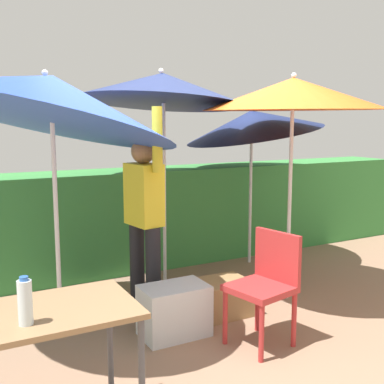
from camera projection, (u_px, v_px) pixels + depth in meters
name	position (u px, v px, depth m)	size (l,w,h in m)	color
ground_plane	(208.00, 315.00, 4.32)	(24.00, 24.00, 0.00)	#937056
hedge_row	(136.00, 218.00, 5.74)	(8.00, 0.70, 1.18)	#38843D
umbrella_rainbow	(162.00, 88.00, 4.78)	(1.76, 1.75, 2.35)	silver
umbrella_orange	(293.00, 94.00, 4.45)	(1.73, 1.73, 2.21)	silver
umbrella_yellow	(253.00, 123.00, 5.66)	(1.69, 1.66, 2.04)	silver
umbrella_navy	(49.00, 99.00, 3.66)	(2.15, 2.12, 2.42)	silver
person_vendor	(144.00, 212.00, 4.29)	(0.27, 0.56, 1.88)	black
chair_plastic	(266.00, 281.00, 3.71)	(0.52, 0.52, 0.89)	#B72D2D
cooler_box	(174.00, 311.00, 3.88)	(0.54, 0.35, 0.42)	silver
crate_cardboard	(224.00, 297.00, 4.33)	(0.44, 0.39, 0.32)	#9E7A4C
folding_table	(59.00, 325.00, 2.50)	(0.80, 0.60, 0.78)	#4C4C51
bottle_water	(25.00, 302.00, 2.26)	(0.07, 0.07, 0.24)	silver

